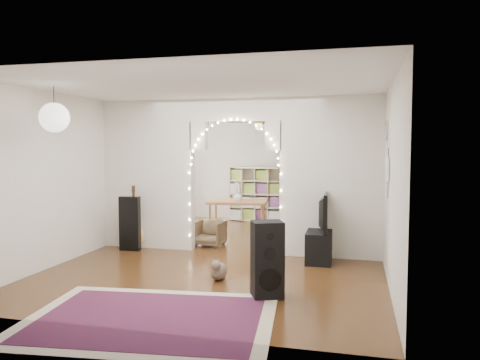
% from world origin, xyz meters
% --- Properties ---
extents(floor, '(7.50, 7.50, 0.00)m').
position_xyz_m(floor, '(0.00, 0.00, 0.00)').
color(floor, black).
rests_on(floor, ground).
extents(ceiling, '(5.00, 7.50, 0.02)m').
position_xyz_m(ceiling, '(0.00, 0.00, 2.70)').
color(ceiling, white).
rests_on(ceiling, wall_back).
extents(wall_back, '(5.00, 0.02, 2.70)m').
position_xyz_m(wall_back, '(0.00, 3.75, 1.35)').
color(wall_back, silver).
rests_on(wall_back, floor).
extents(wall_front, '(5.00, 0.02, 2.70)m').
position_xyz_m(wall_front, '(0.00, -3.75, 1.35)').
color(wall_front, silver).
rests_on(wall_front, floor).
extents(wall_left, '(0.02, 7.50, 2.70)m').
position_xyz_m(wall_left, '(-2.50, 0.00, 1.35)').
color(wall_left, silver).
rests_on(wall_left, floor).
extents(wall_right, '(0.02, 7.50, 2.70)m').
position_xyz_m(wall_right, '(2.50, 0.00, 1.35)').
color(wall_right, silver).
rests_on(wall_right, floor).
extents(divider_wall, '(5.00, 0.20, 2.70)m').
position_xyz_m(divider_wall, '(0.00, 0.00, 1.42)').
color(divider_wall, silver).
rests_on(divider_wall, floor).
extents(fairy_lights, '(1.64, 0.04, 1.60)m').
position_xyz_m(fairy_lights, '(0.00, -0.13, 1.55)').
color(fairy_lights, '#FFEABF').
rests_on(fairy_lights, divider_wall).
extents(window, '(0.04, 1.20, 1.40)m').
position_xyz_m(window, '(-2.47, 1.80, 1.50)').
color(window, white).
rests_on(window, wall_left).
extents(wall_clock, '(0.03, 0.31, 0.31)m').
position_xyz_m(wall_clock, '(2.48, -0.60, 2.10)').
color(wall_clock, white).
rests_on(wall_clock, wall_right).
extents(picture_frames, '(0.02, 0.50, 0.70)m').
position_xyz_m(picture_frames, '(2.48, -1.00, 1.50)').
color(picture_frames, white).
rests_on(picture_frames, wall_right).
extents(paper_lantern, '(0.40, 0.40, 0.40)m').
position_xyz_m(paper_lantern, '(-1.90, -2.40, 2.25)').
color(paper_lantern, white).
rests_on(paper_lantern, ceiling).
extents(ceiling_fan, '(1.10, 1.10, 0.30)m').
position_xyz_m(ceiling_fan, '(0.00, 2.00, 2.40)').
color(ceiling_fan, '#B28E3B').
rests_on(ceiling_fan, ceiling).
extents(area_rug, '(2.86, 2.26, 0.02)m').
position_xyz_m(area_rug, '(-0.08, -3.40, 0.01)').
color(area_rug, maroon).
rests_on(area_rug, floor).
extents(guitar_case, '(0.38, 0.13, 0.97)m').
position_xyz_m(guitar_case, '(-1.87, -0.36, 0.49)').
color(guitar_case, black).
rests_on(guitar_case, floor).
extents(acoustic_guitar, '(0.42, 0.27, 0.98)m').
position_xyz_m(acoustic_guitar, '(-1.85, -0.25, 0.43)').
color(acoustic_guitar, tan).
rests_on(acoustic_guitar, floor).
extents(tabby_cat, '(0.22, 0.50, 0.33)m').
position_xyz_m(tabby_cat, '(0.21, -1.79, 0.14)').
color(tabby_cat, brown).
rests_on(tabby_cat, floor).
extents(floor_speaker, '(0.46, 0.44, 0.95)m').
position_xyz_m(floor_speaker, '(1.01, -2.35, 0.47)').
color(floor_speaker, black).
rests_on(floor_speaker, floor).
extents(media_console, '(0.42, 1.01, 0.50)m').
position_xyz_m(media_console, '(1.49, -0.25, 0.25)').
color(media_console, black).
rests_on(media_console, floor).
extents(tv, '(0.16, 1.08, 0.62)m').
position_xyz_m(tv, '(1.49, -0.25, 0.81)').
color(tv, black).
rests_on(tv, media_console).
extents(bookcase, '(1.36, 0.58, 1.36)m').
position_xyz_m(bookcase, '(-0.39, 3.50, 0.68)').
color(bookcase, '#C3B38D').
rests_on(bookcase, floor).
extents(dining_table, '(1.28, 0.93, 0.76)m').
position_xyz_m(dining_table, '(-0.31, 1.36, 0.68)').
color(dining_table, brown).
rests_on(dining_table, floor).
extents(flower_vase, '(0.20, 0.20, 0.19)m').
position_xyz_m(flower_vase, '(-0.31, 1.36, 0.85)').
color(flower_vase, white).
rests_on(flower_vase, dining_table).
extents(dining_chair_left, '(0.54, 0.56, 0.48)m').
position_xyz_m(dining_chair_left, '(-0.60, 0.35, 0.24)').
color(dining_chair_left, brown).
rests_on(dining_chair_left, floor).
extents(dining_chair_right, '(0.60, 0.61, 0.42)m').
position_xyz_m(dining_chair_right, '(1.21, 1.19, 0.21)').
color(dining_chair_right, brown).
rests_on(dining_chair_right, floor).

